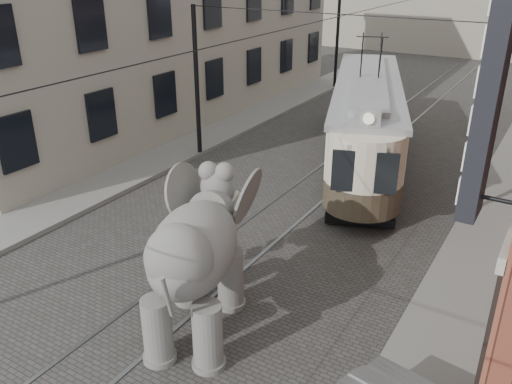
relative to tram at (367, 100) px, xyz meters
The scene contains 8 objects.
ground 9.41m from the tram, 92.51° to the right, with size 120.00×120.00×0.00m, color #403D3B.
tram_rails 9.41m from the tram, 92.51° to the right, with size 1.54×80.00×0.02m, color slate, non-canonical shape.
sidewalk_right 10.93m from the tram, 58.30° to the right, with size 2.00×60.00×0.15m, color slate.
sidewalk_left 11.64m from the tram, 127.25° to the right, with size 2.00×60.00×0.15m, color slate.
stucco_building 11.71m from the tram, behind, with size 7.00×24.00×10.00m, color gray.
catenary 4.15m from the tram, 98.34° to the right, with size 11.00×30.20×6.00m, color black, non-canonical shape.
tram is the anchor object (origin of this frame).
elephant 12.28m from the tram, 86.37° to the right, with size 2.96×5.37×3.29m, color slate, non-canonical shape.
Camera 1 is at (7.28, -10.73, 7.75)m, focal length 37.32 mm.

